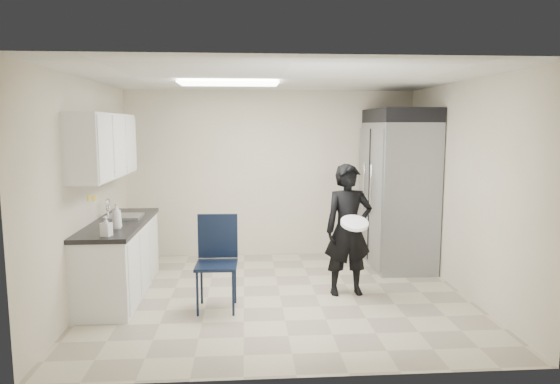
{
  "coord_description": "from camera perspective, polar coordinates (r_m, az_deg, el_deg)",
  "views": [
    {
      "loc": [
        -0.41,
        -5.84,
        2.07
      ],
      "look_at": [
        0.01,
        0.2,
        1.25
      ],
      "focal_mm": 32.0,
      "sensor_mm": 36.0,
      "label": 1
    }
  ],
  "objects": [
    {
      "name": "fridge_compressor",
      "position": [
        7.46,
        13.6,
        8.48
      ],
      "size": [
        0.8,
        1.35,
        0.2
      ],
      "primitive_type": "cube",
      "color": "black",
      "rests_on": "commercial_fridge"
    },
    {
      "name": "notice_sticker_right",
      "position": [
        6.47,
        -20.44,
        -0.69
      ],
      "size": [
        0.0,
        0.12,
        0.07
      ],
      "primitive_type": "cube",
      "color": "yellow",
      "rests_on": "left_wall"
    },
    {
      "name": "folding_chair",
      "position": [
        5.67,
        -7.27,
        -8.3
      ],
      "size": [
        0.47,
        0.47,
        1.03
      ],
      "primitive_type": "cube",
      "rotation": [
        0.0,
        0.0,
        -0.03
      ],
      "color": "black",
      "rests_on": "floor"
    },
    {
      "name": "bucket_lid",
      "position": [
        5.87,
        8.51,
        -3.53
      ],
      "size": [
        0.35,
        0.35,
        0.04
      ],
      "primitive_type": "cylinder",
      "rotation": [
        0.0,
        0.0,
        0.08
      ],
      "color": "white",
      "rests_on": "man_tuxedo"
    },
    {
      "name": "ceiling",
      "position": [
        5.88,
        -0.0,
        12.87
      ],
      "size": [
        4.5,
        4.5,
        0.0
      ],
      "primitive_type": "plane",
      "rotation": [
        3.14,
        0.0,
        0.0
      ],
      "color": "silver",
      "rests_on": "back_wall"
    },
    {
      "name": "left_wall",
      "position": [
        6.17,
        -21.32,
        0.01
      ],
      "size": [
        0.0,
        4.0,
        4.0
      ],
      "primitive_type": "plane",
      "rotation": [
        1.57,
        0.0,
        1.57
      ],
      "color": "beige",
      "rests_on": "floor"
    },
    {
      "name": "back_wall",
      "position": [
        7.89,
        -1.02,
        2.09
      ],
      "size": [
        4.5,
        0.0,
        4.5
      ],
      "primitive_type": "plane",
      "rotation": [
        1.57,
        0.0,
        0.0
      ],
      "color": "beige",
      "rests_on": "floor"
    },
    {
      "name": "ceiling_panel",
      "position": [
        6.27,
        -5.87,
        12.23
      ],
      "size": [
        1.2,
        0.6,
        0.02
      ],
      "primitive_type": "cube",
      "color": "white",
      "rests_on": "ceiling"
    },
    {
      "name": "countertop",
      "position": [
        6.35,
        -18.01,
        -3.44
      ],
      "size": [
        0.64,
        1.95,
        0.05
      ],
      "primitive_type": "cube",
      "color": "black",
      "rests_on": "lower_counter"
    },
    {
      "name": "towel_dispenser",
      "position": [
        7.41,
        -17.55,
        3.86
      ],
      "size": [
        0.22,
        0.3,
        0.35
      ],
      "primitive_type": "cube",
      "color": "black",
      "rests_on": "left_wall"
    },
    {
      "name": "upper_cabinets",
      "position": [
        6.27,
        -19.48,
        5.02
      ],
      "size": [
        0.35,
        1.8,
        0.75
      ],
      "primitive_type": "cube",
      "color": "silver",
      "rests_on": "left_wall"
    },
    {
      "name": "faucet",
      "position": [
        6.61,
        -19.06,
        -1.87
      ],
      "size": [
        0.02,
        0.02,
        0.24
      ],
      "primitive_type": "cylinder",
      "color": "silver",
      "rests_on": "countertop"
    },
    {
      "name": "sink",
      "position": [
        6.58,
        -17.32,
        -3.16
      ],
      "size": [
        0.42,
        0.4,
        0.14
      ],
      "primitive_type": "cube",
      "color": "gray",
      "rests_on": "countertop"
    },
    {
      "name": "lower_counter",
      "position": [
        6.45,
        -17.84,
        -7.42
      ],
      "size": [
        0.6,
        1.9,
        0.86
      ],
      "primitive_type": "cube",
      "color": "silver",
      "rests_on": "floor"
    },
    {
      "name": "floor",
      "position": [
        6.21,
        -0.0,
        -11.77
      ],
      "size": [
        4.5,
        4.5,
        0.0
      ],
      "primitive_type": "plane",
      "color": "#B5AB8E",
      "rests_on": "ground"
    },
    {
      "name": "man_tuxedo",
      "position": [
        6.13,
        7.8,
        -4.31
      ],
      "size": [
        0.62,
        0.44,
        1.6
      ],
      "primitive_type": "imported",
      "rotation": [
        0.0,
        0.0,
        0.08
      ],
      "color": "black",
      "rests_on": "floor"
    },
    {
      "name": "soap_bottle_a",
      "position": [
        5.89,
        -18.17,
        -2.62
      ],
      "size": [
        0.15,
        0.15,
        0.29
      ],
      "primitive_type": "imported",
      "rotation": [
        0.0,
        0.0,
        0.44
      ],
      "color": "silver",
      "rests_on": "countertop"
    },
    {
      "name": "notice_sticker_left",
      "position": [
        6.28,
        -20.96,
        -0.6
      ],
      "size": [
        0.0,
        0.12,
        0.07
      ],
      "primitive_type": "cube",
      "color": "yellow",
      "rests_on": "left_wall"
    },
    {
      "name": "right_wall",
      "position": [
        6.47,
        20.31,
        0.38
      ],
      "size": [
        0.0,
        4.0,
        4.0
      ],
      "primitive_type": "plane",
      "rotation": [
        1.57,
        0.0,
        -1.57
      ],
      "color": "beige",
      "rests_on": "floor"
    },
    {
      "name": "soap_bottle_b",
      "position": [
        5.53,
        -19.25,
        -3.7
      ],
      "size": [
        0.12,
        0.12,
        0.22
      ],
      "primitive_type": "imported",
      "rotation": [
        0.0,
        0.0,
        -0.3
      ],
      "color": "silver",
      "rests_on": "countertop"
    },
    {
      "name": "commercial_fridge",
      "position": [
        7.53,
        13.32,
        -0.3
      ],
      "size": [
        0.8,
        1.35,
        2.1
      ],
      "primitive_type": "cube",
      "color": "gray",
      "rests_on": "floor"
    }
  ]
}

